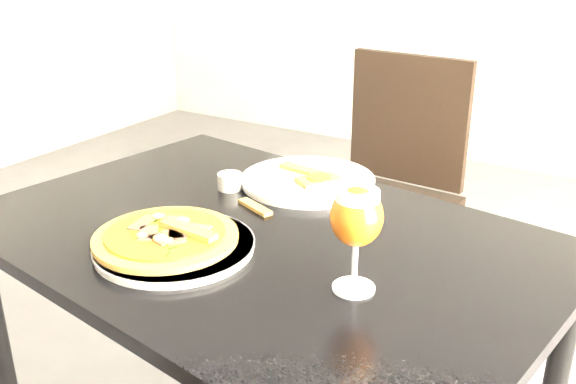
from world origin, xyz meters
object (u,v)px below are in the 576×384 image
Objects in this scene: chair_far at (388,188)px; beer_glass at (357,218)px; pizza at (166,236)px; dining_table at (258,270)px.

beer_glass is (0.35, -1.00, 0.36)m from chair_far.
pizza is at bearing -88.36° from chair_far.
dining_table is 0.37m from beer_glass.
dining_table is 1.37× the size of chair_far.
beer_glass is at bearing -67.45° from chair_far.
chair_far is 3.37× the size of pizza.
beer_glass is (0.38, 0.05, 0.11)m from pizza.
pizza is at bearing -172.60° from beer_glass.
dining_table is 6.91× the size of beer_glass.
pizza is (-0.03, -1.05, 0.25)m from chair_far.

